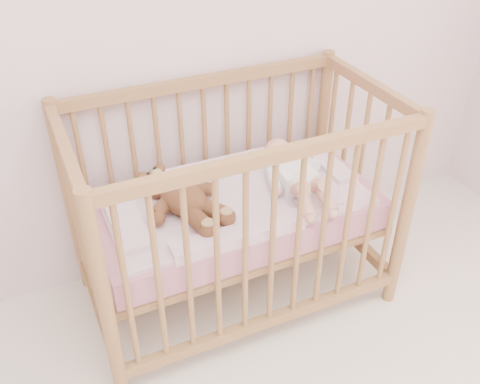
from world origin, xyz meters
TOP-DOWN VIEW (x-y plane):
  - crib at (0.30, 1.60)m, footprint 1.36×0.76m
  - mattress at (0.30, 1.60)m, footprint 1.22×0.62m
  - blanket at (0.30, 1.60)m, footprint 1.10×0.58m
  - baby at (0.57, 1.58)m, footprint 0.34×0.61m
  - teddy_bear at (0.06, 1.58)m, footprint 0.51×0.59m

SIDE VIEW (x-z plane):
  - mattress at x=0.30m, z-range 0.42..0.55m
  - crib at x=0.30m, z-range 0.00..1.00m
  - blanket at x=0.30m, z-range 0.53..0.59m
  - baby at x=0.57m, z-range 0.56..0.71m
  - teddy_bear at x=0.06m, z-range 0.58..0.71m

